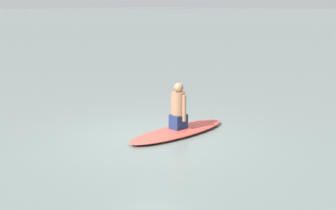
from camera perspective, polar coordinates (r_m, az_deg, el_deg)
ground_plane at (r=9.40m, az=-1.86°, el=-4.18°), size 400.00×400.00×0.00m
surfboard at (r=9.60m, az=1.35°, el=-3.41°), size 0.91×2.71×0.13m
person_paddler at (r=9.46m, az=1.37°, el=-0.40°), size 0.44×0.35×1.01m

